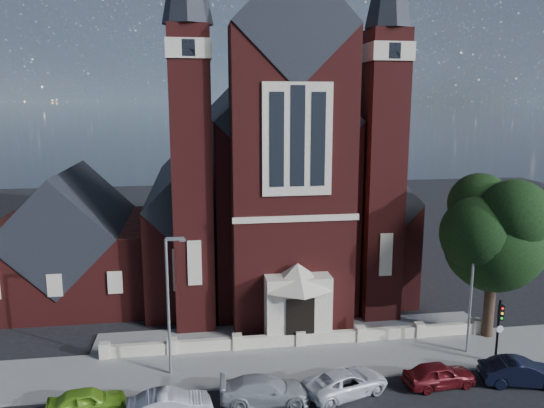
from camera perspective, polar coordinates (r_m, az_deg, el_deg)
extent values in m
plane|color=black|center=(42.65, 0.73, -10.08)|extent=(120.00, 120.00, 0.00)
cube|color=slate|center=(33.23, 3.74, -16.50)|extent=(60.00, 5.00, 0.12)
cube|color=slate|center=(36.75, 2.39, -13.67)|extent=(26.00, 3.00, 0.14)
cube|color=#B3A78E|center=(34.98, 3.02, -15.02)|extent=(24.00, 0.40, 0.90)
cube|color=#521815|center=(50.40, -1.07, 1.46)|extent=(10.00, 30.00, 14.00)
cube|color=black|center=(49.72, -1.10, 9.44)|extent=(10.00, 30.20, 10.00)
cube|color=#521815|center=(49.61, -9.53, -2.38)|extent=(5.00, 26.00, 8.00)
cube|color=#521815|center=(51.51, 7.40, -1.82)|extent=(5.00, 26.00, 8.00)
cube|color=black|center=(48.86, -9.68, 2.19)|extent=(5.01, 26.20, 5.01)
cube|color=black|center=(50.78, 7.51, 2.58)|extent=(5.01, 26.20, 5.01)
cube|color=#521815|center=(34.80, 2.21, 2.17)|extent=(8.00, 3.00, 20.00)
cube|color=black|center=(34.71, 2.34, 18.71)|extent=(8.00, 3.20, 8.00)
cube|color=#B3A78E|center=(32.95, 2.75, 6.92)|extent=(4.40, 0.15, 7.00)
cube|color=black|center=(32.87, 2.78, 7.26)|extent=(0.90, 0.08, 6.20)
cube|color=#B3A78E|center=(34.98, 2.73, -11.07)|extent=(4.20, 2.00, 4.40)
cube|color=black|center=(34.26, 3.07, -12.65)|extent=(1.80, 0.12, 3.20)
cone|color=#B3A78E|center=(34.21, 2.76, -7.65)|extent=(4.60, 4.60, 1.60)
cube|color=#521815|center=(35.20, -8.56, 2.16)|extent=(2.60, 2.60, 20.00)
cube|color=#B3A78E|center=(34.94, -8.97, 16.07)|extent=(2.80, 2.80, 1.20)
cube|color=#521815|center=(37.48, 11.75, 2.58)|extent=(2.60, 2.60, 20.00)
cube|color=#B3A78E|center=(37.24, 12.27, 15.63)|extent=(2.80, 2.80, 1.20)
cube|color=#521815|center=(45.09, -20.53, -5.61)|extent=(12.00, 12.00, 6.00)
cube|color=black|center=(44.36, -20.79, -1.88)|extent=(8.49, 12.20, 8.49)
cylinder|color=black|center=(37.92, 22.35, -9.64)|extent=(0.70, 0.70, 5.00)
sphere|color=black|center=(36.77, 22.80, -3.78)|extent=(6.40, 6.40, 6.40)
sphere|color=black|center=(35.56, 24.58, -1.09)|extent=(4.40, 4.40, 4.40)
cylinder|color=gray|center=(30.51, -11.09, -11.01)|extent=(0.16, 0.16, 8.00)
cube|color=gray|center=(29.25, -10.40, -3.70)|extent=(1.00, 0.15, 0.18)
cube|color=gray|center=(29.25, -9.61, -3.83)|extent=(0.35, 0.22, 0.12)
cylinder|color=gray|center=(34.59, 20.62, -8.86)|extent=(0.16, 0.16, 8.00)
cube|color=gray|center=(33.75, 21.82, -2.35)|extent=(1.00, 0.15, 0.18)
cube|color=gray|center=(33.97, 22.40, -2.45)|extent=(0.35, 0.22, 0.12)
cylinder|color=black|center=(34.60, 23.10, -12.59)|extent=(0.14, 0.14, 4.00)
cube|color=black|center=(34.00, 23.40, -10.67)|extent=(0.28, 0.22, 0.90)
sphere|color=red|center=(33.80, 23.56, -10.27)|extent=(0.14, 0.14, 0.14)
sphere|color=#CC8C0C|center=(33.90, 23.52, -10.75)|extent=(0.14, 0.14, 0.14)
sphere|color=#0C9919|center=(34.01, 23.48, -11.22)|extent=(0.14, 0.14, 0.14)
imported|color=#6FAE22|center=(29.61, -19.28, -19.40)|extent=(3.97, 2.04, 1.29)
imported|color=#A6A8AE|center=(28.21, -10.95, -20.49)|extent=(4.30, 1.94, 1.37)
imported|color=#A3A6AA|center=(28.97, -0.69, -19.37)|extent=(4.84, 2.27, 1.37)
imported|color=white|center=(29.97, 7.96, -18.45)|extent=(5.11, 3.52, 1.30)
imported|color=#5A0F13|center=(31.69, 17.54, -17.10)|extent=(4.07, 1.91, 1.35)
imported|color=black|center=(33.41, 25.22, -16.05)|extent=(4.57, 2.38, 1.43)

